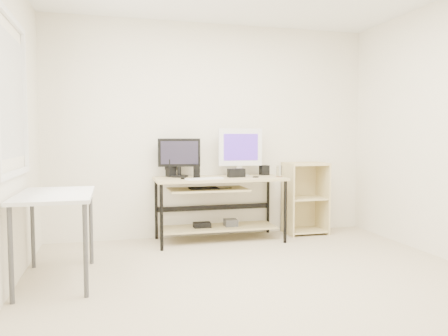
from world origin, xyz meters
TOP-DOWN VIEW (x-y plane):
  - room at (-0.14, 0.04)m, footprint 4.01×4.01m
  - desk at (-0.03, 1.66)m, footprint 1.50×0.65m
  - side_table at (-1.68, 0.60)m, footprint 0.60×1.00m
  - shelf_unit at (1.15, 1.82)m, footprint 0.50×0.40m
  - black_monitor at (-0.45, 1.83)m, footprint 0.50×0.21m
  - white_imac at (0.31, 1.83)m, footprint 0.54×0.17m
  - keyboard at (-0.22, 1.48)m, footprint 0.44×0.23m
  - mouse at (0.26, 1.66)m, footprint 0.09×0.13m
  - center_speaker at (0.20, 1.64)m, footprint 0.21×0.11m
  - speaker_left at (-0.54, 1.88)m, footprint 0.14×0.14m
  - speaker_right at (0.62, 1.85)m, footprint 0.11×0.11m
  - audio_controller at (-0.27, 1.66)m, footprint 0.09×0.06m
  - volume_puck at (-0.45, 1.55)m, footprint 0.08×0.08m
  - smartphone at (0.42, 1.58)m, footprint 0.11×0.14m
  - coaster at (0.70, 1.54)m, footprint 0.09×0.09m
  - drinking_glass at (0.70, 1.54)m, footprint 0.07×0.07m

SIDE VIEW (x-z plane):
  - shelf_unit at x=1.15m, z-range 0.00..0.90m
  - desk at x=-0.03m, z-range 0.16..0.91m
  - side_table at x=-1.68m, z-range 0.30..1.05m
  - coaster at x=0.70m, z-range 0.75..0.76m
  - smartphone at x=0.42m, z-range 0.75..0.76m
  - keyboard at x=-0.22m, z-range 0.75..0.76m
  - volume_puck at x=-0.45m, z-range 0.75..0.77m
  - mouse at x=0.26m, z-range 0.75..0.79m
  - center_speaker at x=0.20m, z-range 0.75..0.85m
  - speaker_right at x=0.62m, z-range 0.75..0.87m
  - drinking_glass at x=0.70m, z-range 0.76..0.89m
  - audio_controller at x=-0.27m, z-range 0.75..0.90m
  - speaker_left at x=-0.54m, z-range 0.76..0.96m
  - black_monitor at x=-0.45m, z-range 0.78..1.24m
  - white_imac at x=0.31m, z-range 0.79..1.37m
  - room at x=-0.14m, z-range 0.01..2.63m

